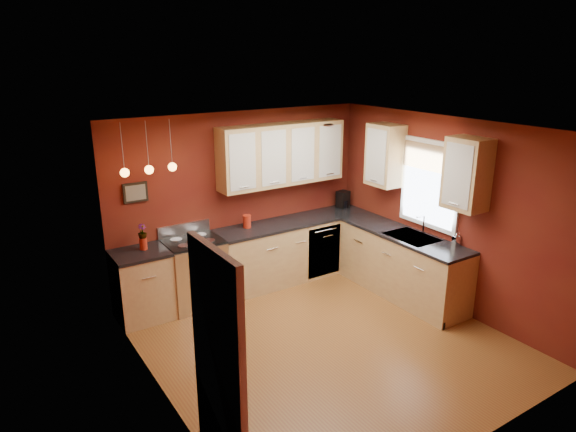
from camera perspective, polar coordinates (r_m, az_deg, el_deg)
floor at (r=6.48m, az=4.18°, el=-13.76°), size 4.20×4.20×0.00m
ceiling at (r=5.58m, az=4.78°, el=9.65°), size 4.00×4.20×0.02m
wall_back at (r=7.59m, az=-5.19°, el=1.77°), size 4.00×0.02×2.60m
wall_front at (r=4.58m, az=20.88°, el=-10.58°), size 4.00×0.02×2.60m
wall_left at (r=5.03m, az=-14.12°, el=-7.26°), size 0.02×4.20×2.60m
wall_right at (r=7.24m, az=17.15°, el=0.24°), size 0.02×4.20×2.60m
base_cabinets_back_left at (r=7.04m, az=-15.84°, el=-7.56°), size 0.70×0.60×0.90m
base_cabinets_back_right at (r=7.97m, az=0.64°, el=-3.82°), size 2.54×0.60×0.90m
base_cabinets_right at (r=7.59m, az=12.51°, el=-5.40°), size 0.60×2.10×0.90m
counter_back_left at (r=6.86m, az=-16.17°, el=-4.00°), size 0.70×0.62×0.04m
counter_back_right at (r=7.81m, az=0.65°, el=-0.61°), size 2.54×0.62×0.04m
counter_right at (r=7.43m, az=12.75°, el=-2.06°), size 0.62×2.10×0.04m
gas_range at (r=7.25m, az=-10.35°, el=-6.14°), size 0.76×0.64×1.11m
dishwasher_front at (r=7.95m, az=4.03°, el=-3.92°), size 0.60×0.02×0.80m
sink at (r=7.33m, az=13.59°, el=-2.42°), size 0.50×0.70×0.33m
window at (r=7.31m, az=15.51°, el=3.71°), size 0.06×1.02×1.22m
door_left_wall at (r=4.19m, az=-7.69°, el=-16.60°), size 0.12×0.82×2.05m
upper_cabinets_back at (r=7.58m, az=-0.67°, el=6.88°), size 2.00×0.35×0.90m
upper_cabinets_right at (r=7.16m, az=14.73°, el=5.64°), size 0.35×1.95×0.90m
wall_picture at (r=6.92m, az=-16.59°, el=2.52°), size 0.32×0.03×0.26m
pendant_lights at (r=6.56m, az=-15.18°, el=5.05°), size 0.71×0.11×0.66m
red_canister at (r=7.48m, az=-4.58°, el=-0.60°), size 0.12×0.12×0.19m
red_vase at (r=6.90m, az=-15.78°, el=-2.96°), size 0.10×0.10×0.16m
flowers at (r=6.85m, az=-15.90°, el=-1.71°), size 0.14×0.14×0.20m
coffee_maker at (r=8.46m, az=6.15°, el=1.78°), size 0.22×0.21×0.27m
soap_pump at (r=7.14m, az=18.21°, el=-2.39°), size 0.10×0.10×0.19m
dish_towel at (r=7.00m, az=-8.27°, el=-6.56°), size 0.22×0.01×0.30m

